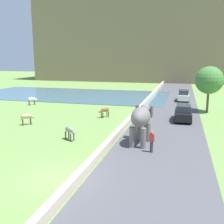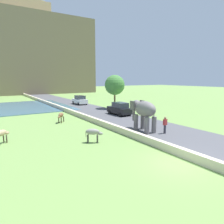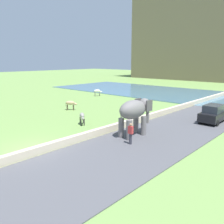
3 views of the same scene
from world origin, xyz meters
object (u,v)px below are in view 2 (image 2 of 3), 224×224
Objects in this scene: person_beside_elephant at (165,125)px; car_white at (80,100)px; cow_brown at (61,116)px; cow_tan at (1,134)px; elephant at (144,111)px; car_black at (120,109)px; cow_grey at (93,132)px.

car_white is at bearing 85.09° from person_beside_elephant.
car_white is at bearing 58.90° from cow_brown.
car_white reaches higher than cow_tan.
elephant reaches higher than person_beside_elephant.
cow_brown is (-5.48, 8.23, -1.20)m from elephant.
car_black is 3.01× the size of cow_grey.
cow_tan is at bearing 150.75° from cow_grey.
cow_tan is (-13.10, 4.76, -0.04)m from person_beside_elephant.
cow_brown is at bearing 123.67° from elephant.
cow_tan is (-15.19, -19.58, -0.06)m from car_white.
elephant reaches higher than car_white.
elephant is 2.73× the size of cow_brown.
elephant is 2.41m from person_beside_elephant.
cow_tan is at bearing -141.12° from cow_brown.
elephant reaches higher than cow_grey.
car_white is at bearing 90.00° from car_black.
elephant is 12.46m from cow_tan.
car_black reaches higher than cow_grey.
elephant is at bearing -13.66° from cow_tan.
cow_brown is 0.96× the size of cow_grey.
elephant is 9.28m from car_black.
car_black is (0.00, -13.85, 0.00)m from car_white.
cow_tan is at bearing -159.32° from car_black.
car_white is 2.99× the size of cow_grey.
person_beside_elephant is 0.41× the size of car_white.
cow_grey is at bearing 169.61° from person_beside_elephant.
cow_tan is (-12.05, 2.93, -1.20)m from elephant.
cow_brown is (-8.62, -0.43, -0.06)m from car_black.
elephant is 2.63× the size of cow_grey.
cow_tan is 8.44m from cow_brown.
elephant reaches higher than car_black.
elephant is 0.88× the size of car_white.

